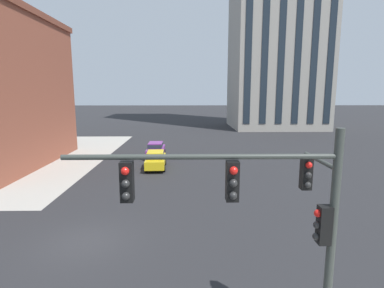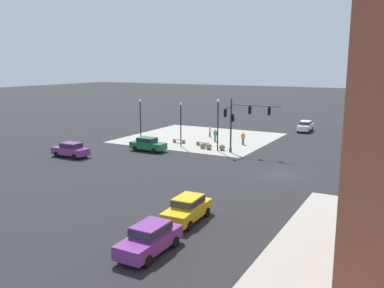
% 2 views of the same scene
% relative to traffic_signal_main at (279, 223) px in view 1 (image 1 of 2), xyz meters
% --- Properties ---
extents(ground_plane, '(320.00, 320.00, 0.00)m').
position_rel_traffic_signal_main_xyz_m(ground_plane, '(-7.11, 7.19, -4.12)').
color(ground_plane, '#262628').
extents(traffic_signal_main, '(6.21, 2.09, 6.39)m').
position_rel_traffic_signal_main_xyz_m(traffic_signal_main, '(0.00, 0.00, 0.00)').
color(traffic_signal_main, '#383D38').
rests_on(traffic_signal_main, ground).
extents(car_cross_eastbound, '(2.02, 4.46, 1.68)m').
position_rel_traffic_signal_main_xyz_m(car_cross_eastbound, '(-5.11, 21.62, -3.20)').
color(car_cross_eastbound, gold).
rests_on(car_cross_eastbound, ground).
extents(car_cross_westbound, '(1.91, 4.41, 1.68)m').
position_rel_traffic_signal_main_xyz_m(car_cross_westbound, '(-5.62, 26.82, -3.20)').
color(car_cross_westbound, '#7A3389').
rests_on(car_cross_westbound, ground).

